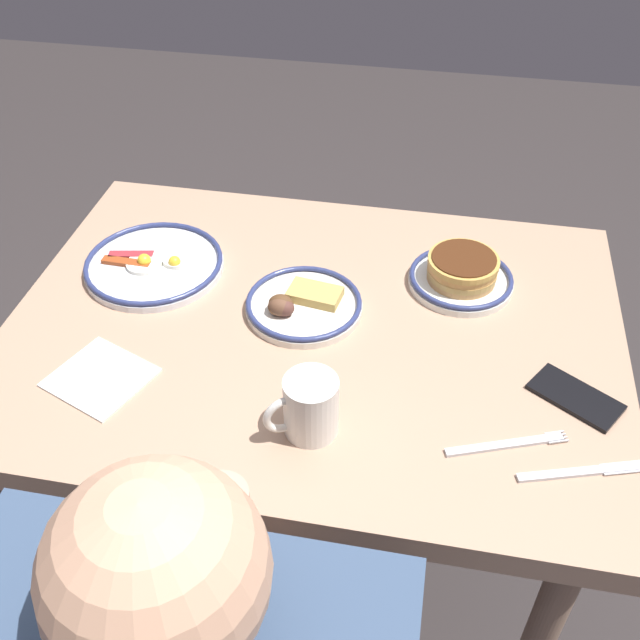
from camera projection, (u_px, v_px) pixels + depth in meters
ground_plane at (315, 544)px, 1.80m from camera, size 6.00×6.00×0.00m
dining_table at (314, 357)px, 1.38m from camera, size 1.11×0.82×0.73m
plate_near_main at (462, 274)px, 1.39m from camera, size 0.20×0.20×0.06m
plate_center_pancakes at (154, 264)px, 1.44m from camera, size 0.27×0.27×0.04m
plate_far_companion at (301, 304)px, 1.34m from camera, size 0.22×0.22×0.05m
coffee_mug at (309, 406)px, 1.10m from camera, size 0.11×0.09×0.10m
cell_phone at (575, 397)px, 1.18m from camera, size 0.16×0.14×0.01m
paper_napkin at (100, 378)px, 1.22m from camera, size 0.19×0.19×0.00m
fork_near at (507, 444)px, 1.11m from camera, size 0.19×0.08×0.01m
butter_knife at (589, 471)px, 1.07m from camera, size 0.21×0.08×0.01m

